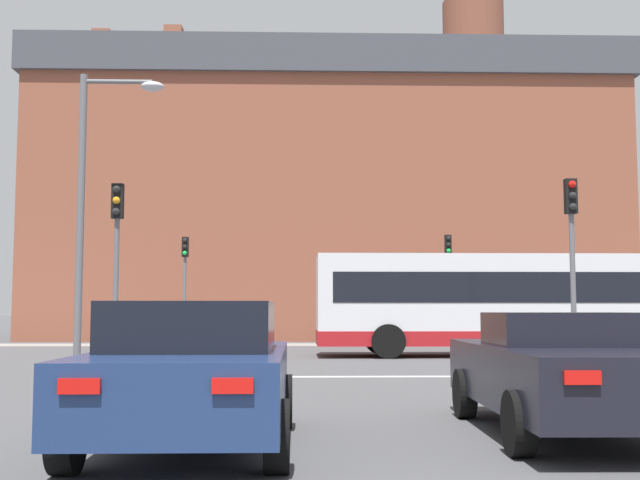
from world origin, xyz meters
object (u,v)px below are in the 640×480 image
at_px(car_saloon_left, 193,373).
at_px(car_roadster_right, 568,372).
at_px(traffic_light_far_left, 185,272).
at_px(traffic_light_near_right, 572,242).
at_px(pedestrian_walking_east, 343,321).
at_px(pedestrian_walking_west, 156,321).
at_px(traffic_light_near_left, 116,245).
at_px(pedestrian_waiting, 216,319).
at_px(bus_crossing_lead, 492,302).
at_px(street_lamp_junction, 96,189).
at_px(traffic_light_far_right, 448,271).

bearing_deg(car_saloon_left, car_roadster_right, 10.83).
bearing_deg(traffic_light_far_left, traffic_light_near_right, -52.93).
bearing_deg(car_roadster_right, car_saloon_left, -168.10).
height_order(pedestrian_walking_east, pedestrian_walking_west, pedestrian_walking_west).
relative_size(car_roadster_right, pedestrian_walking_west, 2.78).
height_order(car_saloon_left, traffic_light_near_left, traffic_light_near_left).
distance_m(traffic_light_near_right, pedestrian_waiting, 18.04).
distance_m(bus_crossing_lead, street_lamp_junction, 12.81).
bearing_deg(car_saloon_left, street_lamp_junction, 110.30).
bearing_deg(car_saloon_left, pedestrian_waiting, 95.33).
height_order(bus_crossing_lead, street_lamp_junction, street_lamp_junction).
relative_size(traffic_light_far_left, pedestrian_walking_east, 2.68).
height_order(car_saloon_left, pedestrian_waiting, pedestrian_waiting).
bearing_deg(street_lamp_junction, car_roadster_right, -47.75).
relative_size(car_saloon_left, car_roadster_right, 0.94).
height_order(traffic_light_near_right, pedestrian_waiting, traffic_light_near_right).
bearing_deg(car_roadster_right, pedestrian_waiting, 106.21).
bearing_deg(traffic_light_far_left, pedestrian_waiting, 40.26).
distance_m(traffic_light_far_left, street_lamp_junction, 14.77).
xyz_separation_m(pedestrian_waiting, pedestrian_walking_east, (5.22, 0.25, -0.09)).
height_order(car_roadster_right, street_lamp_junction, street_lamp_junction).
bearing_deg(traffic_light_near_left, car_saloon_left, -72.97).
distance_m(car_roadster_right, pedestrian_walking_east, 24.23).
bearing_deg(street_lamp_junction, car_saloon_left, -69.82).
relative_size(car_roadster_right, bus_crossing_lead, 0.43).
distance_m(traffic_light_near_left, pedestrian_walking_east, 16.29).
relative_size(pedestrian_walking_east, pedestrian_walking_west, 0.98).
bearing_deg(bus_crossing_lead, car_roadster_right, 169.38).
distance_m(traffic_light_far_left, traffic_light_near_left, 13.78).
bearing_deg(bus_crossing_lead, traffic_light_far_right, -1.25).
height_order(pedestrian_waiting, pedestrian_walking_east, pedestrian_waiting).
bearing_deg(bus_crossing_lead, street_lamp_junction, 124.52).
bearing_deg(traffic_light_near_left, pedestrian_walking_east, 68.15).
height_order(car_saloon_left, car_roadster_right, car_saloon_left).
bearing_deg(traffic_light_near_left, pedestrian_walking_west, 96.12).
height_order(car_roadster_right, bus_crossing_lead, bus_crossing_lead).
bearing_deg(pedestrian_walking_west, car_saloon_left, -55.68).
relative_size(car_saloon_left, traffic_light_near_right, 0.98).
xyz_separation_m(car_roadster_right, bus_crossing_lead, (2.88, 15.38, 0.94)).
bearing_deg(traffic_light_far_right, pedestrian_walking_east, 166.88).
distance_m(car_roadster_right, pedestrian_waiting, 24.80).
height_order(pedestrian_waiting, pedestrian_walking_west, pedestrian_waiting).
bearing_deg(street_lamp_junction, traffic_light_far_left, 90.38).
xyz_separation_m(car_saloon_left, pedestrian_walking_east, (2.96, 24.99, 0.17)).
bearing_deg(traffic_light_near_right, car_roadster_right, -109.69).
xyz_separation_m(car_roadster_right, traffic_light_far_right, (3.05, 23.21, 2.28)).
distance_m(traffic_light_near_right, pedestrian_walking_west, 18.78).
bearing_deg(traffic_light_near_right, traffic_light_far_right, 90.34).
bearing_deg(pedestrian_waiting, traffic_light_far_left, -43.68).
height_order(bus_crossing_lead, traffic_light_far_right, traffic_light_far_right).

